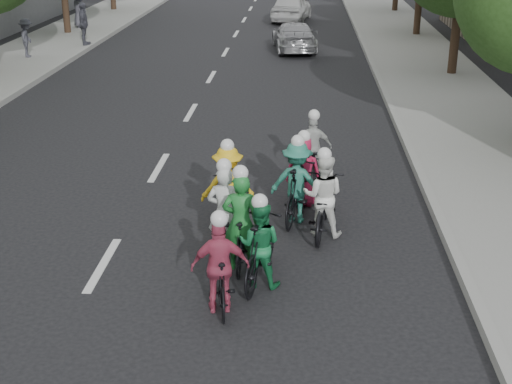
# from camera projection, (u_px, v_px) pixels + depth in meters

# --- Properties ---
(ground) EXTENTS (120.00, 120.00, 0.00)m
(ground) POSITION_uv_depth(u_px,v_px,m) (103.00, 265.00, 12.20)
(ground) COLOR black
(ground) RESTS_ON ground
(sidewalk_right) EXTENTS (4.00, 80.00, 0.15)m
(sidewalk_right) POSITION_uv_depth(u_px,v_px,m) (460.00, 115.00, 20.98)
(sidewalk_right) COLOR gray
(sidewalk_right) RESTS_ON ground
(curb_right) EXTENTS (0.18, 80.00, 0.18)m
(curb_right) POSITION_uv_depth(u_px,v_px,m) (393.00, 113.00, 21.09)
(curb_right) COLOR #999993
(curb_right) RESTS_ON ground
(cyclist_0) EXTENTS (0.80, 1.96, 1.82)m
(cyclist_0) POSITION_uv_depth(u_px,v_px,m) (225.00, 224.00, 12.34)
(cyclist_0) COLOR black
(cyclist_0) RESTS_ON ground
(cyclist_1) EXTENTS (0.87, 1.93, 1.57)m
(cyclist_1) POSITION_uv_depth(u_px,v_px,m) (260.00, 248.00, 11.41)
(cyclist_1) COLOR black
(cyclist_1) RESTS_ON ground
(cyclist_2) EXTENTS (1.10, 1.69, 1.73)m
(cyclist_2) POSITION_uv_depth(u_px,v_px,m) (228.00, 193.00, 13.56)
(cyclist_2) COLOR black
(cyclist_2) RESTS_ON ground
(cyclist_3) EXTENTS (0.92, 1.51, 1.64)m
(cyclist_3) POSITION_uv_depth(u_px,v_px,m) (221.00, 273.00, 10.64)
(cyclist_3) COLOR black
(cyclist_3) RESTS_ON ground
(cyclist_4) EXTENTS (0.74, 1.65, 1.60)m
(cyclist_4) POSITION_uv_depth(u_px,v_px,m) (303.00, 179.00, 14.56)
(cyclist_4) COLOR black
(cyclist_4) RESTS_ON ground
(cyclist_5) EXTENTS (0.63, 1.53, 1.85)m
(cyclist_5) POSITION_uv_depth(u_px,v_px,m) (241.00, 232.00, 11.90)
(cyclist_5) COLOR black
(cyclist_5) RESTS_ON ground
(cyclist_6) EXTENTS (0.92, 2.00, 1.71)m
(cyclist_6) POSITION_uv_depth(u_px,v_px,m) (323.00, 203.00, 13.20)
(cyclist_6) COLOR black
(cyclist_6) RESTS_ON ground
(cyclist_7) EXTENTS (1.13, 1.96, 1.75)m
(cyclist_7) POSITION_uv_depth(u_px,v_px,m) (297.00, 187.00, 13.74)
(cyclist_7) COLOR black
(cyclist_7) RESTS_ON ground
(cyclist_8) EXTENTS (0.87, 1.76, 1.59)m
(cyclist_8) POSITION_uv_depth(u_px,v_px,m) (313.00, 154.00, 16.10)
(cyclist_8) COLOR black
(cyclist_8) RESTS_ON ground
(follow_car_lead) EXTENTS (2.19, 4.39, 1.22)m
(follow_car_lead) POSITION_uv_depth(u_px,v_px,m) (294.00, 37.00, 30.86)
(follow_car_lead) COLOR #A3A3A8
(follow_car_lead) RESTS_ON ground
(follow_car_trail) EXTENTS (2.41, 4.70, 1.53)m
(follow_car_trail) POSITION_uv_depth(u_px,v_px,m) (291.00, 7.00, 39.27)
(follow_car_trail) COLOR silver
(follow_car_trail) RESTS_ON ground
(spectator_0) EXTENTS (0.74, 1.08, 1.54)m
(spectator_0) POSITION_uv_depth(u_px,v_px,m) (27.00, 38.00, 28.69)
(spectator_0) COLOR #43444F
(spectator_0) RESTS_ON sidewalk_left
(spectator_1) EXTENTS (0.61, 1.14, 1.85)m
(spectator_1) POSITION_uv_depth(u_px,v_px,m) (84.00, 24.00, 31.25)
(spectator_1) COLOR #4C4D59
(spectator_1) RESTS_ON sidewalk_left
(spectator_2) EXTENTS (0.83, 1.02, 1.80)m
(spectator_2) POSITION_uv_depth(u_px,v_px,m) (79.00, 9.00, 36.16)
(spectator_2) COLOR #52515E
(spectator_2) RESTS_ON sidewalk_left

